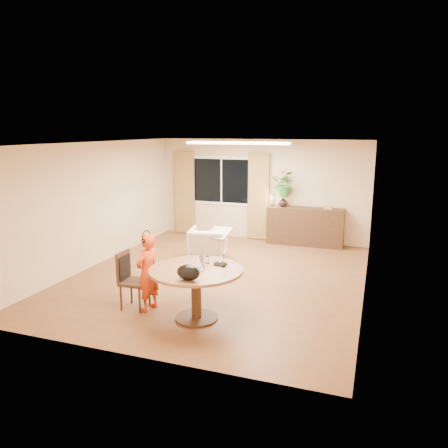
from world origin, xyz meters
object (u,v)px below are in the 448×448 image
dining_chair (135,280)px  armchair (208,244)px  child (147,272)px  dining_table (196,280)px  sideboard (305,226)px

dining_chair → armchair: bearing=85.4°
child → armchair: (-0.10, 2.86, -0.26)m
dining_table → armchair: (-0.98, 2.94, -0.27)m
sideboard → child: bearing=-109.4°
dining_chair → child: bearing=3.5°
dining_chair → armchair: 2.89m
dining_chair → child: (0.23, 0.02, 0.16)m
dining_table → dining_chair: 1.12m
dining_table → child: bearing=174.8°
armchair → sideboard: sideboard is taller
dining_chair → child: 0.28m
dining_table → child: size_ratio=1.13×
armchair → dining_table: bearing=97.7°
dining_table → armchair: size_ratio=1.77×
dining_table → child: 0.88m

